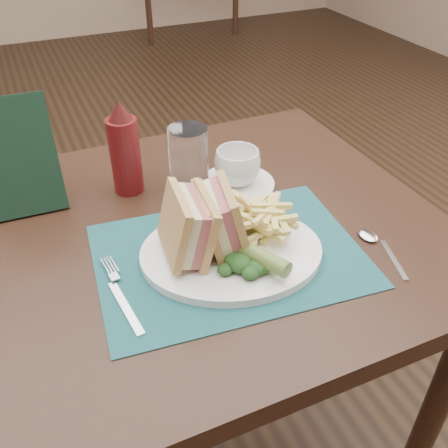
{
  "coord_description": "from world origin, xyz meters",
  "views": [
    {
      "loc": [
        -0.23,
        -1.18,
        1.29
      ],
      "look_at": [
        0.03,
        -0.57,
        0.8
      ],
      "focal_mm": 40.0,
      "sensor_mm": 36.0,
      "label": 1
    }
  ],
  "objects_px": {
    "table_main": "(197,362)",
    "saucer": "(237,184)",
    "check_presenter": "(19,157)",
    "sandwich_half_a": "(174,228)",
    "drinking_glass": "(189,159)",
    "plate": "(231,252)",
    "ketchup_bottle": "(124,148)",
    "coffee_cup": "(237,167)",
    "placemat": "(229,255)",
    "sandwich_half_b": "(208,219)"
  },
  "relations": [
    {
      "from": "table_main",
      "to": "saucer",
      "type": "relative_size",
      "value": 6.0
    },
    {
      "from": "check_presenter",
      "to": "sandwich_half_a",
      "type": "bearing_deg",
      "value": -52.23
    },
    {
      "from": "table_main",
      "to": "drinking_glass",
      "type": "bearing_deg",
      "value": 69.29
    },
    {
      "from": "plate",
      "to": "ketchup_bottle",
      "type": "bearing_deg",
      "value": 125.05
    },
    {
      "from": "coffee_cup",
      "to": "saucer",
      "type": "bearing_deg",
      "value": 0.0
    },
    {
      "from": "sandwich_half_a",
      "to": "coffee_cup",
      "type": "bearing_deg",
      "value": 48.58
    },
    {
      "from": "ketchup_bottle",
      "to": "coffee_cup",
      "type": "bearing_deg",
      "value": -21.0
    },
    {
      "from": "placemat",
      "to": "plate",
      "type": "height_order",
      "value": "plate"
    },
    {
      "from": "table_main",
      "to": "saucer",
      "type": "distance_m",
      "value": 0.41
    },
    {
      "from": "coffee_cup",
      "to": "check_presenter",
      "type": "xyz_separation_m",
      "value": [
        -0.39,
        0.1,
        0.06
      ]
    },
    {
      "from": "plate",
      "to": "sandwich_half_b",
      "type": "height_order",
      "value": "sandwich_half_b"
    },
    {
      "from": "table_main",
      "to": "sandwich_half_b",
      "type": "bearing_deg",
      "value": -87.4
    },
    {
      "from": "placemat",
      "to": "plate",
      "type": "relative_size",
      "value": 1.45
    },
    {
      "from": "table_main",
      "to": "plate",
      "type": "relative_size",
      "value": 3.0
    },
    {
      "from": "table_main",
      "to": "check_presenter",
      "type": "bearing_deg",
      "value": 143.3
    },
    {
      "from": "coffee_cup",
      "to": "check_presenter",
      "type": "relative_size",
      "value": 0.42
    },
    {
      "from": "sandwich_half_b",
      "to": "saucer",
      "type": "distance_m",
      "value": 0.23
    },
    {
      "from": "ketchup_bottle",
      "to": "check_presenter",
      "type": "height_order",
      "value": "check_presenter"
    },
    {
      "from": "plate",
      "to": "coffee_cup",
      "type": "relative_size",
      "value": 3.32
    },
    {
      "from": "ketchup_bottle",
      "to": "sandwich_half_b",
      "type": "bearing_deg",
      "value": -74.59
    },
    {
      "from": "sandwich_half_b",
      "to": "saucer",
      "type": "xyz_separation_m",
      "value": [
        0.13,
        0.17,
        -0.07
      ]
    },
    {
      "from": "placemat",
      "to": "sandwich_half_a",
      "type": "distance_m",
      "value": 0.11
    },
    {
      "from": "placemat",
      "to": "drinking_glass",
      "type": "height_order",
      "value": "drinking_glass"
    },
    {
      "from": "check_presenter",
      "to": "placemat",
      "type": "bearing_deg",
      "value": -43.39
    },
    {
      "from": "plate",
      "to": "check_presenter",
      "type": "relative_size",
      "value": 1.4
    },
    {
      "from": "table_main",
      "to": "drinking_glass",
      "type": "distance_m",
      "value": 0.46
    },
    {
      "from": "placemat",
      "to": "ketchup_bottle",
      "type": "bearing_deg",
      "value": 109.97
    },
    {
      "from": "table_main",
      "to": "coffee_cup",
      "type": "relative_size",
      "value": 9.96
    },
    {
      "from": "placemat",
      "to": "saucer",
      "type": "xyz_separation_m",
      "value": [
        0.1,
        0.19,
        0.0
      ]
    },
    {
      "from": "plate",
      "to": "coffee_cup",
      "type": "bearing_deg",
      "value": 77.4
    },
    {
      "from": "sandwich_half_b",
      "to": "check_presenter",
      "type": "distance_m",
      "value": 0.37
    },
    {
      "from": "sandwich_half_a",
      "to": "sandwich_half_b",
      "type": "xyz_separation_m",
      "value": [
        0.06,
        0.0,
        -0.0
      ]
    },
    {
      "from": "sandwich_half_a",
      "to": "table_main",
      "type": "bearing_deg",
      "value": 63.01
    },
    {
      "from": "sandwich_half_a",
      "to": "ketchup_bottle",
      "type": "relative_size",
      "value": 0.62
    },
    {
      "from": "saucer",
      "to": "drinking_glass",
      "type": "relative_size",
      "value": 1.15
    },
    {
      "from": "placemat",
      "to": "coffee_cup",
      "type": "distance_m",
      "value": 0.22
    },
    {
      "from": "placemat",
      "to": "drinking_glass",
      "type": "distance_m",
      "value": 0.23
    },
    {
      "from": "table_main",
      "to": "coffee_cup",
      "type": "height_order",
      "value": "coffee_cup"
    },
    {
      "from": "coffee_cup",
      "to": "ketchup_bottle",
      "type": "bearing_deg",
      "value": 159.0
    },
    {
      "from": "saucer",
      "to": "plate",
      "type": "bearing_deg",
      "value": -117.46
    },
    {
      "from": "plate",
      "to": "check_presenter",
      "type": "xyz_separation_m",
      "value": [
        -0.28,
        0.29,
        0.09
      ]
    },
    {
      "from": "placemat",
      "to": "sandwich_half_a",
      "type": "relative_size",
      "value": 3.77
    },
    {
      "from": "table_main",
      "to": "check_presenter",
      "type": "height_order",
      "value": "check_presenter"
    },
    {
      "from": "ketchup_bottle",
      "to": "check_presenter",
      "type": "distance_m",
      "value": 0.19
    },
    {
      "from": "coffee_cup",
      "to": "ketchup_bottle",
      "type": "height_order",
      "value": "ketchup_bottle"
    },
    {
      "from": "plate",
      "to": "sandwich_half_b",
      "type": "xyz_separation_m",
      "value": [
        -0.03,
        0.02,
        0.06
      ]
    },
    {
      "from": "table_main",
      "to": "ketchup_bottle",
      "type": "relative_size",
      "value": 4.84
    },
    {
      "from": "sandwich_half_a",
      "to": "drinking_glass",
      "type": "distance_m",
      "value": 0.23
    },
    {
      "from": "table_main",
      "to": "sandwich_half_a",
      "type": "bearing_deg",
      "value": -122.8
    },
    {
      "from": "drinking_glass",
      "to": "check_presenter",
      "type": "distance_m",
      "value": 0.31
    }
  ]
}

